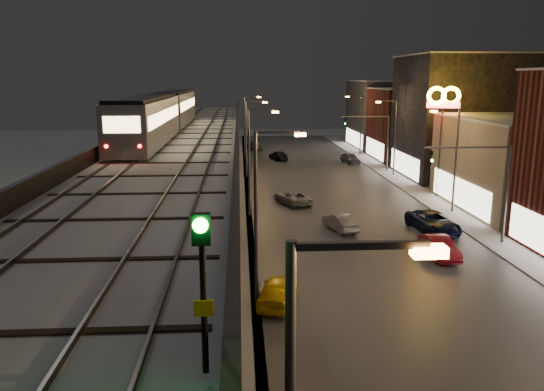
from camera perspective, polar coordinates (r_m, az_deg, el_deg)
name	(u,v)px	position (r m, az deg, el deg)	size (l,w,h in m)	color
road_surface	(336,203)	(50.01, 6.91, -0.84)	(17.00, 120.00, 0.06)	#46474D
sidewalk_right	(440,201)	(52.72, 17.66, -0.61)	(4.00, 120.00, 0.14)	#9FA1A8
under_viaduct_pavement	(191,205)	(49.40, -8.69, -1.06)	(11.00, 120.00, 0.06)	#9FA1A8
elevated_viaduct	(186,150)	(45.30, -9.26, 4.89)	(9.00, 100.00, 6.30)	black
viaduct_trackbed	(185,140)	(45.33, -9.29, 5.87)	(8.40, 100.00, 0.32)	#B2B7C1
viaduct_parapet_streetside	(237,134)	(45.08, -3.76, 6.57)	(0.30, 100.00, 1.10)	black
viaduct_parapet_far	(133,135)	(45.95, -14.74, 6.30)	(0.30, 100.00, 1.10)	black
building_c	(528,164)	(52.10, 25.82, 3.07)	(12.20, 15.20, 8.16)	gray
building_d	(458,117)	(66.11, 19.33, 7.97)	(12.20, 13.20, 14.16)	black
building_e	(417,124)	(79.32, 15.34, 7.41)	(12.20, 12.20, 10.16)	#54231A
building_f	(390,114)	(92.61, 12.58, 8.53)	(12.20, 16.20, 11.16)	#353536
streetlight_left_1	(261,205)	(26.61, -1.16, -1.07)	(2.57, 0.28, 9.00)	#38383A
streetlight_left_2	(252,155)	(44.30, -2.14, 4.37)	(2.57, 0.28, 9.00)	#38383A
streetlight_right_2	(453,153)	(47.88, 18.90, 4.32)	(2.56, 0.28, 9.00)	#38383A
streetlight_left_3	(248,133)	(62.17, -2.56, 6.70)	(2.57, 0.28, 9.00)	#38383A
streetlight_right_3	(393,132)	(64.77, 12.90, 6.64)	(2.56, 0.28, 9.00)	#38383A
streetlight_left_4	(246,121)	(80.09, -2.80, 7.99)	(2.57, 0.28, 9.00)	#38383A
streetlight_right_4	(359,121)	(82.13, 9.37, 7.95)	(2.56, 0.28, 9.00)	#38383A
traffic_light_rig_a	(491,182)	(39.53, 22.52, 1.36)	(6.10, 0.34, 7.00)	#38383A
traffic_light_rig_b	(379,136)	(67.48, 11.42, 6.30)	(6.10, 0.34, 7.00)	#38383A
subway_train	(164,112)	(50.96, -11.58, 8.75)	(2.97, 36.28, 3.55)	gray
rail_signal	(202,262)	(8.57, -7.51, -7.15)	(0.32, 0.42, 2.80)	black
car_taxi	(278,291)	(27.83, 0.67, -10.24)	(1.70, 4.23, 1.44)	yellow
car_near_white	(340,223)	(41.04, 7.30, -2.93)	(1.35, 3.86, 1.27)	#949494
car_mid_silver	(292,198)	(49.11, 2.22, -0.26)	(2.16, 4.69, 1.30)	gray
car_mid_dark	(278,156)	(76.22, 0.70, 4.29)	(1.77, 4.35, 1.26)	black
car_far_white	(255,146)	(87.07, -1.86, 5.38)	(1.72, 4.27, 1.45)	#595B62
car_onc_silver	(439,248)	(36.29, 17.53, -5.42)	(1.44, 4.13, 1.36)	maroon
car_onc_dark	(433,223)	(42.03, 16.93, -2.83)	(2.55, 5.52, 1.53)	black
car_onc_red	(350,158)	(73.84, 8.41, 3.96)	(1.70, 4.21, 1.44)	slate
sign_mcdonalds	(443,107)	(53.82, 17.92, 9.08)	(3.19, 0.83, 10.75)	#38383A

